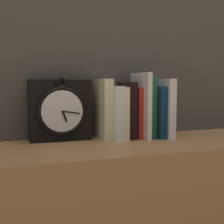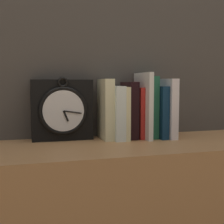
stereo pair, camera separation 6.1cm
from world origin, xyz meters
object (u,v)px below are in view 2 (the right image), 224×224
object	(u,v)px
book_slot3_black	(129,110)
book_slot6_green	(148,107)
book_slot1_white	(116,113)
clock	(62,110)
book_slot7_navy	(158,112)
book_slot0_cream	(106,109)
book_slot5_white	(143,106)
book_slot8_white	(166,108)
book_slot2_cream	(122,113)
book_slot4_red	(137,113)

from	to	relation	value
book_slot3_black	book_slot6_green	distance (m)	0.07
book_slot1_white	clock	bearing A→B (deg)	170.36
book_slot6_green	book_slot7_navy	distance (m)	0.04
book_slot1_white	book_slot3_black	bearing A→B (deg)	9.97
clock	book_slot1_white	xyz separation A→B (m)	(0.18, -0.03, -0.01)
book_slot0_cream	book_slot5_white	size ratio (longest dim) A/B	0.90
clock	book_slot6_green	distance (m)	0.30
clock	book_slot5_white	world-z (taller)	book_slot5_white
book_slot0_cream	book_slot8_white	world-z (taller)	same
clock	book_slot2_cream	xyz separation A→B (m)	(0.20, -0.03, -0.01)
book_slot2_cream	book_slot7_navy	xyz separation A→B (m)	(0.13, -0.00, 0.00)
book_slot0_cream	book_slot3_black	xyz separation A→B (m)	(0.09, 0.00, -0.00)
book_slot1_white	book_slot2_cream	xyz separation A→B (m)	(0.02, 0.00, -0.00)
book_slot0_cream	book_slot7_navy	size ratio (longest dim) A/B	1.14
book_slot3_black	book_slot5_white	world-z (taller)	book_slot5_white
book_slot7_navy	book_slot6_green	bearing A→B (deg)	161.70
clock	book_slot4_red	xyz separation A→B (m)	(0.26, -0.02, -0.01)
book_slot2_cream	book_slot3_black	xyz separation A→B (m)	(0.03, 0.01, 0.01)
book_slot6_green	book_slot3_black	bearing A→B (deg)	178.27
book_slot5_white	book_slot2_cream	bearing A→B (deg)	174.09
book_slot5_white	book_slot7_navy	xyz separation A→B (m)	(0.06, 0.00, -0.02)
book_slot5_white	book_slot1_white	bearing A→B (deg)	175.66
book_slot6_green	book_slot7_navy	world-z (taller)	book_slot6_green
book_slot3_black	book_slot8_white	bearing A→B (deg)	-8.10
book_slot6_green	book_slot8_white	distance (m)	0.06
book_slot0_cream	clock	bearing A→B (deg)	171.33
book_slot7_navy	book_slot2_cream	bearing A→B (deg)	178.53
book_slot5_white	book_slot6_green	bearing A→B (deg)	30.12
clock	book_slot3_black	size ratio (longest dim) A/B	1.08
clock	book_slot8_white	size ratio (longest dim) A/B	1.03
book_slot1_white	book_slot6_green	distance (m)	0.12
book_slot4_red	book_slot5_white	size ratio (longest dim) A/B	0.77
clock	book_slot5_white	size ratio (longest dim) A/B	0.93
book_slot4_red	book_slot8_white	bearing A→B (deg)	-9.93
book_slot6_green	book_slot8_white	size ratio (longest dim) A/B	1.04
book_slot4_red	book_slot0_cream	bearing A→B (deg)	-179.70
book_slot4_red	book_slot8_white	world-z (taller)	book_slot8_white
book_slot1_white	book_slot8_white	world-z (taller)	book_slot8_white
book_slot2_cream	book_slot4_red	xyz separation A→B (m)	(0.06, 0.01, -0.00)
clock	book_slot1_white	size ratio (longest dim) A/B	1.16
book_slot1_white	book_slot4_red	xyz separation A→B (m)	(0.08, 0.01, -0.00)
book_slot2_cream	book_slot4_red	distance (m)	0.06
book_slot1_white	book_slot3_black	distance (m)	0.05
book_slot6_green	book_slot5_white	bearing A→B (deg)	-149.88
book_slot0_cream	book_slot4_red	world-z (taller)	book_slot0_cream
book_slot5_white	book_slot4_red	bearing A→B (deg)	135.15
book_slot6_green	book_slot0_cream	bearing A→B (deg)	179.70
clock	book_slot2_cream	distance (m)	0.20
clock	book_slot8_white	distance (m)	0.36
book_slot3_black	book_slot7_navy	xyz separation A→B (m)	(0.10, -0.01, -0.01)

